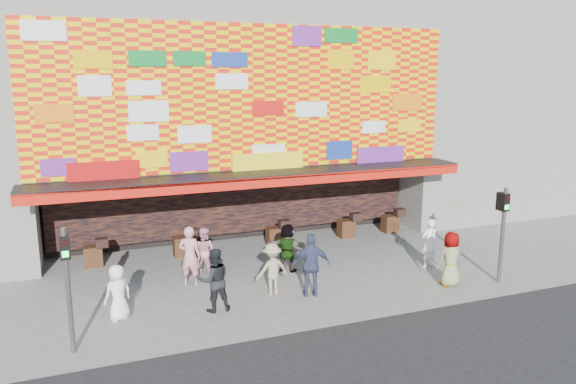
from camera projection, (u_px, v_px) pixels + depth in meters
name	position (u px, v px, depth m)	size (l,w,h in m)	color
ground	(296.00, 292.00, 16.64)	(90.00, 90.00, 0.00)	slate
shop_building	(222.00, 101.00, 23.01)	(15.20, 9.40, 10.00)	gray
neighbor_right	(482.00, 81.00, 27.28)	(11.00, 8.00, 12.00)	gray
signal_left	(67.00, 277.00, 12.70)	(0.22, 0.20, 3.00)	#59595B
signal_right	(503.00, 224.00, 17.08)	(0.22, 0.20, 3.00)	#59595B
ped_a	(118.00, 293.00, 14.66)	(0.73, 0.48, 1.50)	white
ped_b	(190.00, 256.00, 17.04)	(0.68, 0.45, 1.86)	#D18A87
ped_c	(214.00, 280.00, 15.19)	(0.86, 0.67, 1.77)	black
ped_d	(272.00, 269.00, 16.33)	(1.00, 0.58, 1.55)	tan
ped_e	(311.00, 265.00, 16.20)	(1.10, 0.46, 1.88)	#383F63
ped_f	(287.00, 248.00, 18.27)	(1.48, 0.47, 1.60)	gray
ped_g	(451.00, 259.00, 17.02)	(0.82, 0.54, 1.69)	gray
ped_h	(429.00, 243.00, 18.66)	(0.61, 0.40, 1.66)	white
ped_i	(204.00, 251.00, 18.02)	(0.75, 0.59, 1.55)	pink
parasol	(453.00, 216.00, 16.73)	(1.33, 1.34, 1.96)	beige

